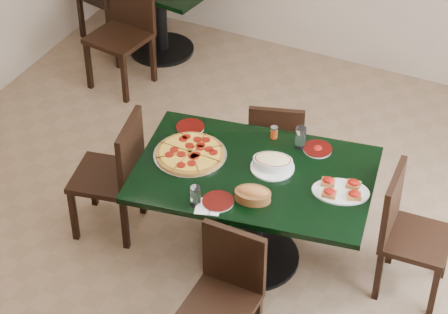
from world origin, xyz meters
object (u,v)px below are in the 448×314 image
at_px(chair_far, 276,144).
at_px(bruschetta_platter, 341,190).
at_px(chair_near, 226,288).
at_px(bread_basket, 253,194).
at_px(main_table, 254,194).
at_px(pepperoni_pizza, 190,153).
at_px(lasagna_casserole, 273,162).
at_px(back_chair_near, 125,25).
at_px(chair_left, 117,170).
at_px(chair_right, 406,228).

height_order(chair_far, bruschetta_platter, chair_far).
distance_m(chair_far, chair_near, 1.43).
xyz_separation_m(chair_far, bread_basket, (0.23, -0.93, 0.34)).
bearing_deg(main_table, pepperoni_pizza, 173.87).
height_order(main_table, bruschetta_platter, bruschetta_platter).
relative_size(lasagna_casserole, bread_basket, 1.13).
relative_size(back_chair_near, pepperoni_pizza, 2.05).
bearing_deg(pepperoni_pizza, chair_near, -49.59).
distance_m(lasagna_casserole, bruschetta_platter, 0.47).
height_order(main_table, lasagna_casserole, lasagna_casserole).
distance_m(back_chair_near, lasagna_casserole, 2.45).
bearing_deg(bruschetta_platter, chair_far, 121.30).
relative_size(main_table, chair_far, 1.98).
bearing_deg(chair_far, chair_near, 83.94).
relative_size(chair_far, back_chair_near, 0.85).
relative_size(chair_left, back_chair_near, 0.95).
relative_size(bread_basket, bruschetta_platter, 0.62).
distance_m(main_table, back_chair_near, 2.42).
distance_m(pepperoni_pizza, bruschetta_platter, 0.99).
distance_m(chair_far, bread_basket, 1.02).
distance_m(chair_right, lasagna_casserole, 0.92).
distance_m(main_table, lasagna_casserole, 0.26).
bearing_deg(bread_basket, back_chair_near, 125.09).
relative_size(chair_far, pepperoni_pizza, 1.73).
bearing_deg(main_table, bread_basket, -77.98).
bearing_deg(chair_right, bruschetta_platter, 107.94).
bearing_deg(back_chair_near, pepperoni_pizza, -39.68).
xyz_separation_m(chair_right, pepperoni_pizza, (-1.38, -0.22, 0.28)).
height_order(chair_far, chair_near, chair_near).
xyz_separation_m(main_table, lasagna_casserole, (0.09, 0.08, 0.23)).
height_order(chair_right, bruschetta_platter, chair_right).
distance_m(chair_left, back_chair_near, 1.89).
bearing_deg(bread_basket, chair_far, 91.09).
bearing_deg(pepperoni_pizza, bread_basket, -21.88).
bearing_deg(bruschetta_platter, chair_right, 5.70).
distance_m(chair_right, back_chair_near, 3.12).
bearing_deg(chair_right, bread_basket, 114.30).
bearing_deg(chair_right, main_table, 98.70).
relative_size(chair_far, chair_right, 0.92).
height_order(main_table, back_chair_near, back_chair_near).
bearing_deg(chair_far, bread_basket, 86.37).
distance_m(chair_right, bruschetta_platter, 0.51).
bearing_deg(chair_left, chair_near, 49.39).
bearing_deg(bread_basket, chair_left, 160.27).
distance_m(pepperoni_pizza, lasagna_casserole, 0.53).
xyz_separation_m(main_table, chair_left, (-0.95, -0.11, -0.06)).
xyz_separation_m(chair_right, bread_basket, (-0.85, -0.44, 0.30)).
xyz_separation_m(chair_far, chair_left, (-0.82, -0.80, 0.06)).
xyz_separation_m(chair_right, back_chair_near, (-2.81, 1.34, 0.05)).
bearing_deg(bruschetta_platter, chair_near, -132.93).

